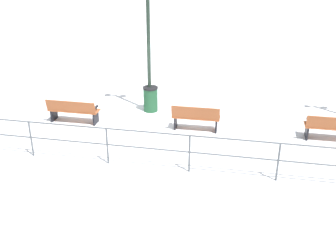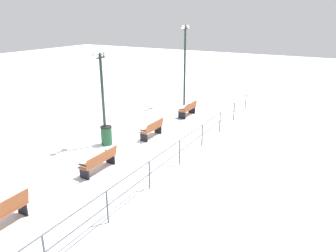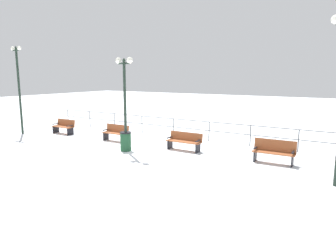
% 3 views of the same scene
% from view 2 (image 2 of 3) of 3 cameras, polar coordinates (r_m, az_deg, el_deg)
% --- Properties ---
extents(ground_plane, '(80.00, 80.00, 0.00)m').
position_cam_2_polar(ground_plane, '(14.32, -7.13, -4.56)').
color(ground_plane, white).
rests_on(ground_plane, ground).
extents(bench_nearest, '(0.56, 1.50, 0.85)m').
position_cam_2_polar(bench_nearest, '(19.10, 3.58, 3.03)').
color(bench_nearest, brown).
rests_on(bench_nearest, ground).
extents(bench_second, '(0.51, 1.51, 0.87)m').
position_cam_2_polar(bench_second, '(15.69, -2.77, -0.49)').
color(bench_second, brown).
rests_on(bench_second, ground).
extents(bench_third, '(0.54, 1.69, 0.83)m').
position_cam_2_polar(bench_third, '(12.62, -12.06, -6.03)').
color(bench_third, brown).
rests_on(bench_third, ground).
extents(bench_fourth, '(0.57, 1.64, 0.93)m').
position_cam_2_polar(bench_fourth, '(10.35, -27.33, -13.60)').
color(bench_fourth, brown).
rests_on(bench_fourth, ground).
extents(lamppost_near, '(0.23, 0.85, 5.12)m').
position_cam_2_polar(lamppost_near, '(20.97, 3.00, 12.22)').
color(lamppost_near, '#1E2D23').
rests_on(lamppost_near, ground).
extents(lamppost_middle, '(0.28, 0.91, 4.24)m').
position_cam_2_polar(lamppost_middle, '(14.43, -11.61, 7.67)').
color(lamppost_middle, '#1E2D23').
rests_on(lamppost_middle, ground).
extents(waterfront_railing, '(0.05, 17.68, 1.06)m').
position_cam_2_polar(waterfront_railing, '(12.77, 2.06, -3.92)').
color(waterfront_railing, '#4C5156').
rests_on(waterfront_railing, ground).
extents(trash_bin, '(0.52, 0.52, 0.89)m').
position_cam_2_polar(trash_bin, '(15.12, -10.80, -1.64)').
color(trash_bin, '#1E4C2D').
rests_on(trash_bin, ground).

